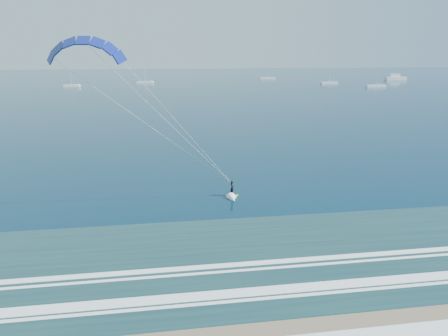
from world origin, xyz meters
The scene contains 7 objects.
kitesurfer_rig centered at (-5.92, 23.56, 10.00)m, with size 21.10×6.65×19.48m.
motor_yacht centered at (142.92, 226.79, 1.52)m, with size 13.95×3.72×5.91m.
sailboat_0 centered at (-53.26, 199.71, 0.68)m, with size 7.96×2.40×11.03m.
sailboat_1 centered at (-16.95, 220.34, 0.69)m, with size 9.50×2.40×12.70m.
sailboat_2 centered at (63.16, 248.71, 0.69)m, with size 10.25×2.40×13.72m.
sailboat_3 centered at (87.05, 200.87, 0.69)m, with size 9.54×2.40×12.90m.
sailboat_4 centered at (101.88, 175.89, 0.69)m, with size 10.29×2.40×13.72m.
Camera 1 is at (-5.79, -19.36, 16.78)m, focal length 32.00 mm.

